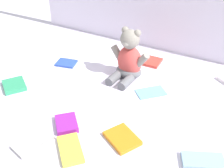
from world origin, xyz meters
name	(u,v)px	position (x,y,z in m)	size (l,w,h in m)	color
ground_plane	(126,92)	(0.00, 0.00, 0.00)	(3.20, 3.20, 0.00)	silver
teddy_bear	(129,60)	(-0.05, 0.12, 0.09)	(0.20, 0.18, 0.24)	#D84C47
book_case_0	(70,149)	(-0.02, -0.39, 0.01)	(0.07, 0.13, 0.01)	yellow
book_case_1	(33,142)	(-0.15, -0.42, 0.01)	(0.07, 0.13, 0.01)	#A7A4A3
book_case_2	(203,161)	(0.39, -0.23, 0.01)	(0.07, 0.13, 0.02)	#88B0CB
book_case_3	(67,124)	(-0.10, -0.29, 0.01)	(0.08, 0.10, 0.02)	purple
book_case_4	(152,62)	(0.00, 0.29, 0.01)	(0.10, 0.09, 0.01)	#CC3C2F
book_case_5	(14,85)	(-0.45, -0.20, 0.01)	(0.09, 0.10, 0.02)	#309A67
book_case_6	(66,63)	(-0.37, 0.08, 0.01)	(0.08, 0.10, 0.01)	#2C4DB5
book_case_7	(192,87)	(0.24, 0.17, 0.00)	(0.08, 0.12, 0.01)	white
book_case_8	(122,138)	(0.11, -0.26, 0.01)	(0.09, 0.12, 0.02)	orange
book_case_9	(151,92)	(0.10, 0.05, 0.00)	(0.07, 0.12, 0.01)	#72BADC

